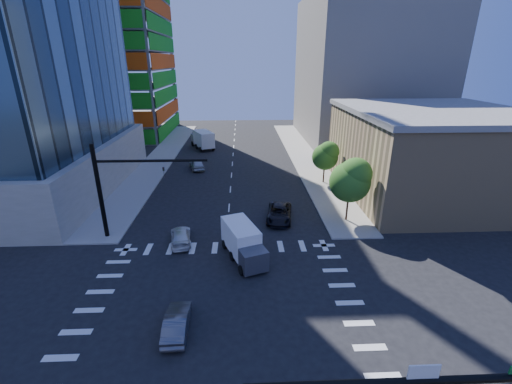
{
  "coord_description": "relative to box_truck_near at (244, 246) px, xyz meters",
  "views": [
    {
      "loc": [
        1.58,
        -18.29,
        15.92
      ],
      "look_at": [
        2.7,
        8.0,
        5.77
      ],
      "focal_mm": 24.0,
      "sensor_mm": 36.0,
      "label": 1
    }
  ],
  "objects": [
    {
      "name": "car_sb_mid",
      "position": [
        -7.15,
        26.27,
        -0.48
      ],
      "size": [
        3.15,
        5.01,
        1.59
      ],
      "primitive_type": "imported",
      "rotation": [
        0.0,
        0.0,
        3.43
      ],
      "color": "#A8AAB0",
      "rests_on": "ground"
    },
    {
      "name": "bg_building_ne",
      "position": [
        25.33,
        47.97,
        12.73
      ],
      "size": [
        24.0,
        30.0,
        28.0
      ],
      "primitive_type": "cube",
      "color": "slate",
      "rests_on": "ground"
    },
    {
      "name": "tree_north",
      "position": [
        11.26,
        18.88,
        2.71
      ],
      "size": [
        3.54,
        3.52,
        5.78
      ],
      "color": "#382316",
      "rests_on": "sidewalk_ne"
    },
    {
      "name": "box_truck_near",
      "position": [
        0.0,
        0.0,
        0.0
      ],
      "size": [
        4.07,
        5.95,
        2.88
      ],
      "rotation": [
        0.0,
        0.0,
        0.35
      ],
      "color": "black",
      "rests_on": "ground"
    },
    {
      "name": "car_sb_near",
      "position": [
        -5.89,
        3.12,
        -0.62
      ],
      "size": [
        2.55,
        4.73,
        1.3
      ],
      "primitive_type": "imported",
      "rotation": [
        0.0,
        0.0,
        3.31
      ],
      "color": "silver",
      "rests_on": "ground"
    },
    {
      "name": "tree_south",
      "position": [
        10.96,
        6.88,
        3.41
      ],
      "size": [
        4.16,
        4.16,
        6.82
      ],
      "color": "#382316",
      "rests_on": "sidewalk_ne"
    },
    {
      "name": "car_nb_far",
      "position": [
        3.8,
        7.58,
        -0.52
      ],
      "size": [
        3.29,
        5.73,
        1.5
      ],
      "primitive_type": "imported",
      "rotation": [
        0.0,
        0.0,
        -0.15
      ],
      "color": "black",
      "rests_on": "ground"
    },
    {
      "name": "construction_building",
      "position": [
        -29.08,
        54.9,
        23.34
      ],
      "size": [
        25.16,
        34.5,
        70.6
      ],
      "color": "slate",
      "rests_on": "ground"
    },
    {
      "name": "ground",
      "position": [
        -1.67,
        -7.03,
        -1.27
      ],
      "size": [
        160.0,
        160.0,
        0.0
      ],
      "primitive_type": "plane",
      "color": "black",
      "rests_on": "ground"
    },
    {
      "name": "box_truck_far",
      "position": [
        -7.69,
        40.04,
        0.24
      ],
      "size": [
        5.18,
        7.09,
        3.42
      ],
      "rotation": [
        0.0,
        0.0,
        3.56
      ],
      "color": "black",
      "rests_on": "ground"
    },
    {
      "name": "commercial_building",
      "position": [
        23.33,
        14.97,
        4.04
      ],
      "size": [
        20.5,
        22.5,
        10.6
      ],
      "color": "tan",
      "rests_on": "ground"
    },
    {
      "name": "road_markings",
      "position": [
        -1.67,
        -7.03,
        -1.27
      ],
      "size": [
        20.0,
        20.0,
        0.01
      ],
      "primitive_type": "cube",
      "color": "silver",
      "rests_on": "ground"
    },
    {
      "name": "sidewalk_nw",
      "position": [
        -14.17,
        32.97,
        -1.2
      ],
      "size": [
        5.0,
        60.0,
        0.15
      ],
      "primitive_type": "cube",
      "color": "#9B9893",
      "rests_on": "ground"
    },
    {
      "name": "car_sb_cross",
      "position": [
        -4.29,
        -8.19,
        -0.6
      ],
      "size": [
        1.54,
        4.1,
        1.34
      ],
      "primitive_type": "imported",
      "rotation": [
        0.0,
        0.0,
        3.17
      ],
      "color": "#515056",
      "rests_on": "ground"
    },
    {
      "name": "sidewalk_ne",
      "position": [
        10.83,
        32.97,
        -1.2
      ],
      "size": [
        5.0,
        60.0,
        0.15
      ],
      "primitive_type": "cube",
      "color": "#9B9893",
      "rests_on": "ground"
    },
    {
      "name": "signal_mast_nw",
      "position": [
        -11.66,
        4.47,
        4.22
      ],
      "size": [
        10.2,
        0.4,
        9.0
      ],
      "color": "black",
      "rests_on": "sidewalk_nw"
    }
  ]
}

